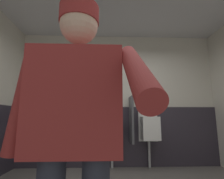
{
  "coord_description": "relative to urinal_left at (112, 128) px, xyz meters",
  "views": [
    {
      "loc": [
        -0.27,
        -1.7,
        1.01
      ],
      "look_at": [
        -0.21,
        -0.22,
        1.25
      ],
      "focal_mm": 26.26,
      "sensor_mm": 36.0,
      "label": 1
    }
  ],
  "objects": [
    {
      "name": "person",
      "position": [
        -0.29,
        -2.47,
        0.19
      ],
      "size": [
        0.69,
        0.6,
        1.64
      ],
      "color": "#2D3342",
      "rests_on": "ground_plane"
    },
    {
      "name": "wainscot_band_back",
      "position": [
        0.14,
        0.14,
        -0.18
      ],
      "size": [
        4.18,
        0.03,
        1.2
      ],
      "primitive_type": "cube",
      "color": "#2D2833",
      "rests_on": "ground_plane"
    },
    {
      "name": "downlight_far",
      "position": [
        -0.45,
        -1.01,
        2.02
      ],
      "size": [
        0.14,
        0.14,
        0.03
      ],
      "primitive_type": "cylinder",
      "color": "white"
    },
    {
      "name": "urinal_left",
      "position": [
        0.0,
        0.0,
        0.0
      ],
      "size": [
        0.4,
        0.34,
        1.24
      ],
      "color": "white",
      "rests_on": "ground_plane"
    },
    {
      "name": "privacy_divider_panel",
      "position": [
        0.38,
        -0.07,
        0.17
      ],
      "size": [
        0.04,
        0.4,
        0.9
      ],
      "primitive_type": "cube",
      "color": "#4C4C51"
    },
    {
      "name": "wall_back",
      "position": [
        0.14,
        0.22,
        0.63
      ],
      "size": [
        4.78,
        0.12,
        2.81
      ],
      "primitive_type": "cube",
      "color": "beige",
      "rests_on": "ground_plane"
    },
    {
      "name": "urinal_middle",
      "position": [
        0.75,
        0.0,
        0.0
      ],
      "size": [
        0.4,
        0.34,
        1.24
      ],
      "color": "white",
      "rests_on": "ground_plane"
    }
  ]
}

